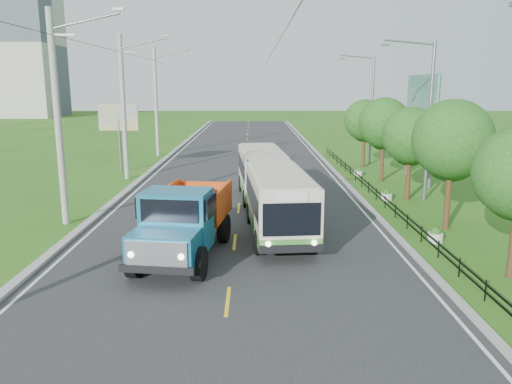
{
  "coord_description": "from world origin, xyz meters",
  "views": [
    {
      "loc": [
        0.8,
        -14.43,
        6.57
      ],
      "look_at": [
        0.92,
        7.41,
        1.9
      ],
      "focal_mm": 35.0,
      "sensor_mm": 36.0,
      "label": 1
    }
  ],
  "objects_px": {
    "tree_fourth": "(411,139)",
    "bus": "(269,183)",
    "pole_mid": "(124,107)",
    "billboard_right": "(422,104)",
    "planter_mid": "(386,195)",
    "pole_far": "(156,102)",
    "streetlight_mid": "(427,116)",
    "streetlight_far": "(370,106)",
    "planter_far": "(358,172)",
    "tree_fifth": "(384,126)",
    "dump_truck": "(184,217)",
    "tree_back": "(365,122)",
    "billboard_left": "(119,122)",
    "pole_near": "(58,118)",
    "planter_near": "(435,236)",
    "tree_third": "(452,144)"
  },
  "relations": [
    {
      "from": "billboard_right",
      "to": "planter_mid",
      "type": "bearing_deg",
      "value": -121.66
    },
    {
      "from": "pole_near",
      "to": "planter_mid",
      "type": "xyz_separation_m",
      "value": [
        16.86,
        5.0,
        -4.81
      ]
    },
    {
      "from": "streetlight_mid",
      "to": "tree_fourth",
      "type": "bearing_deg",
      "value": 169.85
    },
    {
      "from": "pole_far",
      "to": "tree_back",
      "type": "xyz_separation_m",
      "value": [
        18.12,
        -6.86,
        -1.44
      ]
    },
    {
      "from": "pole_far",
      "to": "streetlight_mid",
      "type": "bearing_deg",
      "value": -45.14
    },
    {
      "from": "planter_mid",
      "to": "pole_mid",
      "type": "bearing_deg",
      "value": 157.46
    },
    {
      "from": "streetlight_far",
      "to": "tree_third",
      "type": "bearing_deg",
      "value": -92.27
    },
    {
      "from": "dump_truck",
      "to": "planter_mid",
      "type": "bearing_deg",
      "value": 50.97
    },
    {
      "from": "pole_mid",
      "to": "billboard_left",
      "type": "xyz_separation_m",
      "value": [
        -1.24,
        3.0,
        -1.23
      ]
    },
    {
      "from": "planter_mid",
      "to": "bus",
      "type": "distance_m",
      "value": 7.94
    },
    {
      "from": "planter_far",
      "to": "bus",
      "type": "relative_size",
      "value": 0.04
    },
    {
      "from": "pole_near",
      "to": "planter_far",
      "type": "bearing_deg",
      "value": 37.63
    },
    {
      "from": "tree_third",
      "to": "streetlight_far",
      "type": "distance_m",
      "value": 19.9
    },
    {
      "from": "planter_near",
      "to": "dump_truck",
      "type": "bearing_deg",
      "value": -170.32
    },
    {
      "from": "pole_mid",
      "to": "streetlight_mid",
      "type": "relative_size",
      "value": 1.1
    },
    {
      "from": "planter_near",
      "to": "billboard_right",
      "type": "height_order",
      "value": "billboard_right"
    },
    {
      "from": "streetlight_far",
      "to": "tree_fourth",
      "type": "bearing_deg",
      "value": -93.25
    },
    {
      "from": "billboard_right",
      "to": "bus",
      "type": "distance_m",
      "value": 14.75
    },
    {
      "from": "tree_back",
      "to": "billboard_left",
      "type": "distance_m",
      "value": 19.48
    },
    {
      "from": "pole_mid",
      "to": "tree_fourth",
      "type": "bearing_deg",
      "value": -20.74
    },
    {
      "from": "tree_fourth",
      "to": "dump_truck",
      "type": "bearing_deg",
      "value": -139.77
    },
    {
      "from": "planter_far",
      "to": "dump_truck",
      "type": "bearing_deg",
      "value": -120.5
    },
    {
      "from": "billboard_left",
      "to": "dump_truck",
      "type": "bearing_deg",
      "value": -68.93
    },
    {
      "from": "pole_mid",
      "to": "streetlight_mid",
      "type": "height_order",
      "value": "pole_mid"
    },
    {
      "from": "billboard_left",
      "to": "bus",
      "type": "relative_size",
      "value": 0.35
    },
    {
      "from": "tree_back",
      "to": "planter_mid",
      "type": "bearing_deg",
      "value": -95.91
    },
    {
      "from": "planter_mid",
      "to": "planter_far",
      "type": "distance_m",
      "value": 8.0
    },
    {
      "from": "pole_far",
      "to": "billboard_right",
      "type": "bearing_deg",
      "value": -32.3
    },
    {
      "from": "planter_far",
      "to": "dump_truck",
      "type": "xyz_separation_m",
      "value": [
        -10.48,
        -17.79,
        1.32
      ]
    },
    {
      "from": "planter_far",
      "to": "tree_back",
      "type": "bearing_deg",
      "value": 73.12
    },
    {
      "from": "streetlight_far",
      "to": "bus",
      "type": "bearing_deg",
      "value": -117.28
    },
    {
      "from": "tree_back",
      "to": "pole_mid",
      "type": "bearing_deg",
      "value": -164.16
    },
    {
      "from": "planter_far",
      "to": "dump_truck",
      "type": "height_order",
      "value": "dump_truck"
    },
    {
      "from": "pole_mid",
      "to": "billboard_right",
      "type": "height_order",
      "value": "pole_mid"
    },
    {
      "from": "planter_far",
      "to": "streetlight_mid",
      "type": "bearing_deg",
      "value": -75.68
    },
    {
      "from": "dump_truck",
      "to": "streetlight_mid",
      "type": "bearing_deg",
      "value": 45.93
    },
    {
      "from": "pole_near",
      "to": "tree_fifth",
      "type": "distance_m",
      "value": 21.31
    },
    {
      "from": "billboard_left",
      "to": "bus",
      "type": "height_order",
      "value": "billboard_left"
    },
    {
      "from": "streetlight_far",
      "to": "billboard_right",
      "type": "height_order",
      "value": "streetlight_far"
    },
    {
      "from": "tree_back",
      "to": "billboard_left",
      "type": "bearing_deg",
      "value": -173.69
    },
    {
      "from": "tree_third",
      "to": "streetlight_far",
      "type": "bearing_deg",
      "value": 87.73
    },
    {
      "from": "planter_near",
      "to": "pole_mid",
      "type": "bearing_deg",
      "value": 138.35
    },
    {
      "from": "tree_fifth",
      "to": "planter_far",
      "type": "height_order",
      "value": "tree_fifth"
    },
    {
      "from": "pole_far",
      "to": "tree_fifth",
      "type": "xyz_separation_m",
      "value": [
        18.12,
        -12.86,
        -1.24
      ]
    },
    {
      "from": "pole_mid",
      "to": "tree_third",
      "type": "relative_size",
      "value": 1.67
    },
    {
      "from": "tree_back",
      "to": "streetlight_mid",
      "type": "distance_m",
      "value": 12.23
    },
    {
      "from": "tree_back",
      "to": "billboard_left",
      "type": "xyz_separation_m",
      "value": [
        -19.36,
        -2.14,
        0.21
      ]
    },
    {
      "from": "pole_near",
      "to": "bus",
      "type": "height_order",
      "value": "pole_near"
    },
    {
      "from": "tree_fourth",
      "to": "bus",
      "type": "relative_size",
      "value": 0.36
    },
    {
      "from": "pole_mid",
      "to": "streetlight_far",
      "type": "height_order",
      "value": "pole_mid"
    }
  ]
}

